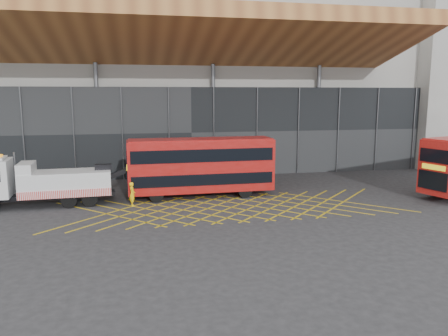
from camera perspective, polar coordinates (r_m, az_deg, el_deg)
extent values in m
plane|color=#252528|center=(28.42, -5.37, -5.47)|extent=(120.00, 120.00, 0.00)
cube|color=gold|center=(28.36, -15.12, -5.79)|extent=(7.16, 7.16, 0.01)
cube|color=gold|center=(28.36, -15.12, -5.79)|extent=(7.16, 7.16, 0.01)
cube|color=gold|center=(28.29, -11.87, -5.70)|extent=(7.16, 7.16, 0.01)
cube|color=gold|center=(28.29, -11.87, -5.70)|extent=(7.16, 7.16, 0.01)
cube|color=gold|center=(28.31, -8.61, -5.59)|extent=(7.16, 7.16, 0.01)
cube|color=gold|center=(28.31, -8.61, -5.59)|extent=(7.16, 7.16, 0.01)
cube|color=gold|center=(28.41, -5.37, -5.46)|extent=(7.16, 7.16, 0.01)
cube|color=gold|center=(28.41, -5.37, -5.46)|extent=(7.16, 7.16, 0.01)
cube|color=gold|center=(28.61, -2.17, -5.32)|extent=(7.16, 7.16, 0.01)
cube|color=gold|center=(28.61, -2.17, -5.32)|extent=(7.16, 7.16, 0.01)
cube|color=gold|center=(28.90, 0.97, -5.16)|extent=(7.16, 7.16, 0.01)
cube|color=gold|center=(28.90, 0.97, -5.16)|extent=(7.16, 7.16, 0.01)
cube|color=gold|center=(29.27, 4.05, -4.99)|extent=(7.16, 7.16, 0.01)
cube|color=gold|center=(29.27, 4.05, -4.99)|extent=(7.16, 7.16, 0.01)
cube|color=gold|center=(29.72, 7.04, -4.82)|extent=(7.16, 7.16, 0.01)
cube|color=gold|center=(29.72, 7.04, -4.82)|extent=(7.16, 7.16, 0.01)
cube|color=gold|center=(30.25, 9.92, -4.63)|extent=(7.16, 7.16, 0.01)
cube|color=gold|center=(30.25, 9.92, -4.63)|extent=(7.16, 7.16, 0.01)
cube|color=gold|center=(30.85, 12.71, -4.44)|extent=(7.16, 7.16, 0.01)
cube|color=gold|center=(30.85, 12.71, -4.44)|extent=(7.16, 7.16, 0.01)
cube|color=gold|center=(31.53, 15.37, -4.25)|extent=(7.16, 7.16, 0.01)
cube|color=gold|center=(31.53, 15.37, -4.25)|extent=(7.16, 7.16, 0.01)
cube|color=gray|center=(46.57, -5.53, 11.57)|extent=(55.00, 14.00, 18.00)
cube|color=black|center=(39.44, -4.34, 4.68)|extent=(55.00, 0.80, 8.00)
cube|color=#95552B|center=(35.65, -7.07, 16.19)|extent=(40.00, 11.93, 4.07)
cylinder|color=#595B60|center=(39.01, -16.12, 5.75)|extent=(0.36, 0.36, 10.00)
cylinder|color=#595B60|center=(39.46, -1.42, 6.16)|extent=(0.36, 0.36, 10.00)
cylinder|color=#595B60|center=(42.33, 12.12, 6.19)|extent=(0.36, 0.36, 10.00)
cube|color=black|center=(31.53, -22.18, -3.42)|extent=(8.93, 1.44, 0.33)
cube|color=silver|center=(31.20, -19.90, -1.74)|extent=(5.93, 2.67, 1.50)
cube|color=red|center=(30.14, -20.04, -3.22)|extent=(5.80, 0.39, 0.51)
cube|color=silver|center=(31.35, -24.44, 0.02)|extent=(1.06, 2.30, 0.66)
cube|color=black|center=(30.90, -15.50, 0.06)|extent=(1.15, 0.53, 0.47)
cube|color=black|center=(30.97, -13.73, -0.72)|extent=(2.06, 0.44, 1.01)
cylinder|color=black|center=(30.34, -17.13, -3.89)|extent=(1.05, 0.39, 1.03)
cylinder|color=black|center=(32.25, -16.99, -3.09)|extent=(1.05, 0.39, 1.03)
cylinder|color=#595B60|center=(32.43, -25.62, 0.06)|extent=(0.13, 0.13, 2.06)
cube|color=#9E0F0C|center=(31.52, -3.02, 0.38)|extent=(10.45, 2.62, 3.67)
cube|color=black|center=(31.67, -3.00, -1.15)|extent=(10.04, 2.67, 0.80)
cube|color=black|center=(31.40, -3.03, 1.90)|extent=(10.04, 2.67, 0.90)
cube|color=black|center=(31.26, -12.49, -1.43)|extent=(0.10, 2.12, 1.23)
cube|color=black|center=(30.99, -12.60, 1.58)|extent=(0.10, 2.12, 0.90)
cube|color=yellow|center=(31.10, -12.57, 0.20)|extent=(0.09, 1.69, 0.33)
cube|color=#9E0F0C|center=(31.27, -3.05, 3.76)|extent=(10.24, 2.42, 0.11)
cylinder|color=black|center=(30.48, -8.82, -3.55)|extent=(0.99, 0.30, 0.98)
cylinder|color=black|center=(32.54, -9.06, -2.72)|extent=(0.99, 0.30, 0.98)
cylinder|color=black|center=(31.49, 2.78, -3.02)|extent=(0.99, 0.30, 0.98)
cylinder|color=black|center=(33.48, 1.84, -2.25)|extent=(0.99, 0.30, 0.98)
cube|color=black|center=(33.02, 25.57, -1.49)|extent=(0.74, 2.09, 1.26)
cube|color=black|center=(32.77, 25.79, 1.43)|extent=(0.74, 2.09, 0.92)
cube|color=yellow|center=(32.86, 25.68, 0.09)|extent=(0.60, 1.67, 0.34)
cylinder|color=black|center=(35.41, 25.85, -2.55)|extent=(1.05, 0.59, 1.01)
imported|color=yellow|center=(29.69, -11.89, -3.37)|extent=(0.50, 0.66, 1.62)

